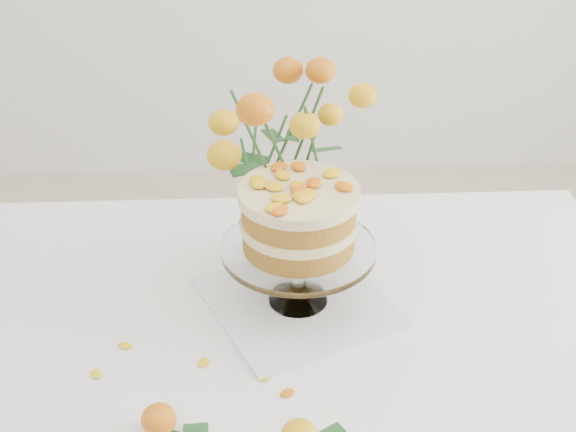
% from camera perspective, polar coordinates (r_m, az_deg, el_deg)
% --- Properties ---
extents(table, '(1.43, 0.93, 0.76)m').
position_cam_1_polar(table, '(1.53, -1.11, -10.06)').
color(table, tan).
rests_on(table, ground).
extents(napkin, '(0.41, 0.41, 0.01)m').
position_cam_1_polar(napkin, '(1.52, 0.72, -6.14)').
color(napkin, white).
rests_on(napkin, table).
extents(cake_stand, '(0.28, 0.28, 0.25)m').
position_cam_1_polar(cake_stand, '(1.42, 0.76, -0.57)').
color(cake_stand, white).
rests_on(cake_stand, napkin).
extents(rose_vase, '(0.33, 0.33, 0.45)m').
position_cam_1_polar(rose_vase, '(1.50, -0.73, 5.12)').
color(rose_vase, white).
rests_on(rose_vase, table).
extents(loose_rose_far, '(0.10, 0.06, 0.05)m').
position_cam_1_polar(loose_rose_far, '(1.29, -9.16, -14.09)').
color(loose_rose_far, '#C74909').
rests_on(loose_rose_far, table).
extents(stray_petal_a, '(0.03, 0.02, 0.00)m').
position_cam_1_polar(stray_petal_a, '(1.40, -6.01, -10.33)').
color(stray_petal_a, yellow).
rests_on(stray_petal_a, table).
extents(stray_petal_b, '(0.03, 0.02, 0.00)m').
position_cam_1_polar(stray_petal_b, '(1.37, -1.82, -11.37)').
color(stray_petal_b, yellow).
rests_on(stray_petal_b, table).
extents(stray_petal_c, '(0.03, 0.02, 0.00)m').
position_cam_1_polar(stray_petal_c, '(1.34, -0.04, -12.49)').
color(stray_petal_c, yellow).
rests_on(stray_petal_c, table).
extents(stray_petal_d, '(0.03, 0.02, 0.00)m').
position_cam_1_polar(stray_petal_d, '(1.45, -11.50, -9.03)').
color(stray_petal_d, yellow).
rests_on(stray_petal_d, table).
extents(stray_petal_e, '(0.03, 0.02, 0.00)m').
position_cam_1_polar(stray_petal_e, '(1.41, -13.50, -10.87)').
color(stray_petal_e, yellow).
rests_on(stray_petal_e, table).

